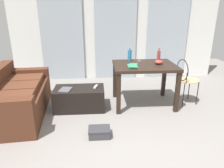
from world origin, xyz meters
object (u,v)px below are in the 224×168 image
object	(u,v)px
coffee_table	(80,98)
craft_table	(144,70)
couch	(15,98)
book_stack	(133,66)
bottle_near	(130,55)
bowl	(159,62)
bottle_far	(159,55)
scissors	(139,61)
magazine	(65,90)
tv_remote_primary	(96,87)
shoebox	(99,132)
wire_chair	(185,76)

from	to	relation	value
coffee_table	craft_table	distance (m)	1.30
couch	book_stack	size ratio (longest dim) A/B	5.95
bottle_near	bowl	distance (m)	0.60
bottle_far	bowl	world-z (taller)	bottle_far
scissors	coffee_table	bearing A→B (deg)	-161.90
magazine	book_stack	bearing A→B (deg)	14.02
bottle_far	book_stack	distance (m)	0.75
bottle_near	magazine	bearing A→B (deg)	-156.60
couch	tv_remote_primary	xyz separation A→B (m)	(1.38, 0.17, 0.10)
book_stack	magazine	world-z (taller)	book_stack
bowl	shoebox	distance (m)	1.72
coffee_table	craft_table	world-z (taller)	craft_table
craft_table	wire_chair	distance (m)	0.80
wire_chair	book_stack	size ratio (longest dim) A/B	2.87
bowl	shoebox	bearing A→B (deg)	-136.85
coffee_table	shoebox	bearing A→B (deg)	-69.77
couch	shoebox	xyz separation A→B (m)	(1.42, -0.79, -0.25)
coffee_table	magazine	bearing A→B (deg)	-162.94
couch	scissors	distance (m)	2.33
magazine	craft_table	bearing A→B (deg)	19.44
couch	bowl	distance (m)	2.61
bottle_far	shoebox	size ratio (longest dim) A/B	0.76
couch	bowl	bearing A→B (deg)	6.04
bottle_far	tv_remote_primary	world-z (taller)	bottle_far
magazine	shoebox	size ratio (longest dim) A/B	0.82
scissors	shoebox	distance (m)	1.69
craft_table	coffee_table	bearing A→B (deg)	-174.22
coffee_table	bottle_far	xyz separation A→B (m)	(1.55, 0.43, 0.68)
bottle_near	tv_remote_primary	bearing A→B (deg)	-147.82
book_stack	coffee_table	bearing A→B (deg)	178.55
coffee_table	bottle_near	world-z (taller)	bottle_near
craft_table	scissors	distance (m)	0.29
magazine	scissors	bearing A→B (deg)	29.72
couch	bottle_near	world-z (taller)	bottle_near
bowl	book_stack	bearing A→B (deg)	-163.72
wire_chair	book_stack	bearing A→B (deg)	-172.29
shoebox	coffee_table	bearing A→B (deg)	110.23
craft_table	bottle_far	distance (m)	0.51
bowl	magazine	xyz separation A→B (m)	(-1.70, -0.19, -0.42)
scissors	couch	bearing A→B (deg)	-166.83
bowl	tv_remote_primary	bearing A→B (deg)	-175.35
tv_remote_primary	couch	bearing A→B (deg)	-153.86
bottle_near	magazine	xyz separation A→B (m)	(-1.21, -0.52, -0.49)
wire_chair	bottle_near	size ratio (longest dim) A/B	3.63
couch	shoebox	distance (m)	1.64
scissors	magazine	distance (m)	1.49
book_stack	craft_table	bearing A→B (deg)	31.01
tv_remote_primary	magazine	distance (m)	0.54
coffee_table	wire_chair	size ratio (longest dim) A/B	1.03
magazine	shoebox	distance (m)	1.09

